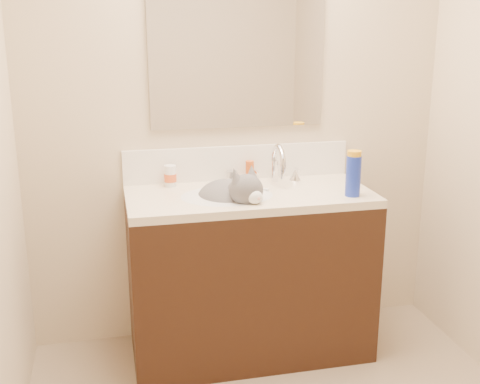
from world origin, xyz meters
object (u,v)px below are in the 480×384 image
pill_bottle (170,176)px  amber_bottle (250,171)px  faucet (277,167)px  spray_can (353,176)px  silver_jar (232,177)px  cat (231,200)px  basin (227,209)px  vanity_cabinet (249,277)px

pill_bottle → amber_bottle: pill_bottle is taller
faucet → spray_can: size_ratio=1.43×
amber_bottle → spray_can: bearing=-42.2°
faucet → pill_bottle: size_ratio=2.57×
silver_jar → pill_bottle: bearing=-179.5°
faucet → amber_bottle: faucet is taller
cat → faucet: bearing=5.3°
amber_bottle → spray_can: 0.56m
basin → pill_bottle: size_ratio=4.13×
basin → pill_bottle: (-0.25, 0.23, 0.12)m
faucet → pill_bottle: faucet is taller
vanity_cabinet → basin: bearing=-166.0°
vanity_cabinet → cat: (-0.10, -0.03, 0.42)m
pill_bottle → amber_bottle: 0.42m
silver_jar → amber_bottle: size_ratio=0.59×
vanity_cabinet → spray_can: spray_can is taller
amber_bottle → spray_can: (0.42, -0.38, 0.04)m
pill_bottle → spray_can: spray_can is taller
basin → pill_bottle: pill_bottle is taller
faucet → pill_bottle: bearing=173.4°
vanity_cabinet → pill_bottle: bearing=151.3°
cat → spray_can: spray_can is taller
silver_jar → amber_bottle: 0.10m
vanity_cabinet → pill_bottle: 0.65m
silver_jar → cat: bearing=-103.4°
basin → spray_can: spray_can is taller
basin → cat: bearing=13.5°
pill_bottle → faucet: bearing=-6.6°
amber_bottle → silver_jar: bearing=-174.3°
basin → cat: (0.02, 0.00, 0.04)m
cat → pill_bottle: bearing=114.9°
silver_jar → amber_bottle: (0.10, 0.01, 0.02)m
pill_bottle → spray_can: bearing=-23.6°
basin → silver_jar: silver_jar is taller
basin → silver_jar: (0.07, 0.23, 0.10)m
cat → silver_jar: cat is taller
cat → pill_bottle: cat is taller
pill_bottle → cat: bearing=-40.3°
vanity_cabinet → amber_bottle: bearing=76.2°
pill_bottle → amber_bottle: bearing=1.7°
faucet → amber_bottle: 0.15m
faucet → pill_bottle: (-0.55, 0.06, -0.03)m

